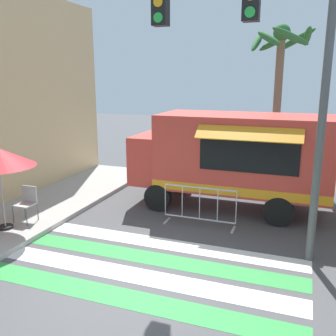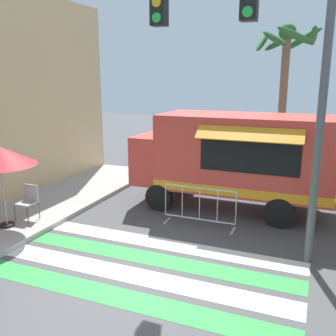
% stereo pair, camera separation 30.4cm
% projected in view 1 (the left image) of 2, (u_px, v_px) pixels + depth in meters
% --- Properties ---
extents(ground_plane, '(60.00, 60.00, 0.00)m').
position_uv_depth(ground_plane, '(126.00, 287.00, 6.82)').
color(ground_plane, '#4C4C4F').
extents(crosswalk_painted, '(6.40, 2.84, 0.01)m').
position_uv_depth(crosswalk_painted, '(144.00, 266.00, 7.55)').
color(crosswalk_painted, green).
rests_on(crosswalk_painted, ground_plane).
extents(food_truck, '(5.55, 2.54, 2.73)m').
position_uv_depth(food_truck, '(228.00, 154.00, 10.66)').
color(food_truck, '#D13D33').
rests_on(food_truck, ground_plane).
extents(traffic_signal_pole, '(4.32, 0.29, 6.08)m').
position_uv_depth(traffic_signal_pole, '(253.00, 42.00, 7.28)').
color(traffic_signal_pole, '#515456').
rests_on(traffic_signal_pole, ground_plane).
extents(folding_chair, '(0.44, 0.44, 0.90)m').
position_uv_depth(folding_chair, '(27.00, 200.00, 9.55)').
color(folding_chair, '#4C4C51').
rests_on(folding_chair, sidewalk_left).
extents(barricade_front, '(1.89, 0.44, 1.04)m').
position_uv_depth(barricade_front, '(200.00, 207.00, 9.52)').
color(barricade_front, '#B7BABF').
rests_on(barricade_front, ground_plane).
extents(palm_tree, '(2.25, 2.33, 5.57)m').
position_uv_depth(palm_tree, '(281.00, 64.00, 13.47)').
color(palm_tree, '#7A664C').
rests_on(palm_tree, ground_plane).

